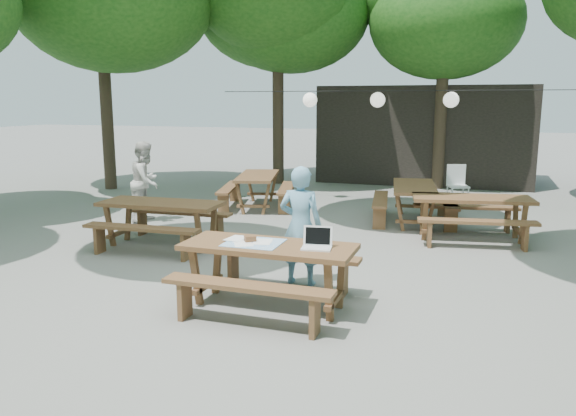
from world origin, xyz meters
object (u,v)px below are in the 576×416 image
at_px(plastic_chair, 457,192).
at_px(picnic_table_nw, 162,223).
at_px(woman, 301,226).
at_px(main_picnic_table, 269,274).
at_px(second_person, 146,181).

bearing_deg(plastic_chair, picnic_table_nw, -147.10).
relative_size(picnic_table_nw, woman, 1.30).
height_order(main_picnic_table, picnic_table_nw, same).
bearing_deg(second_person, picnic_table_nw, -147.74).
distance_m(woman, second_person, 4.97).
relative_size(picnic_table_nw, second_person, 1.28).
distance_m(main_picnic_table, second_person, 5.48).
relative_size(main_picnic_table, second_person, 1.25).
bearing_deg(plastic_chair, second_person, -164.33).
xyz_separation_m(picnic_table_nw, second_person, (-1.36, 1.68, 0.41)).
xyz_separation_m(main_picnic_table, picnic_table_nw, (-2.66, 2.02, 0.00)).
bearing_deg(main_picnic_table, second_person, 137.35).
relative_size(woman, plastic_chair, 1.74).
height_order(second_person, plastic_chair, second_person).
bearing_deg(woman, second_person, -33.92).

